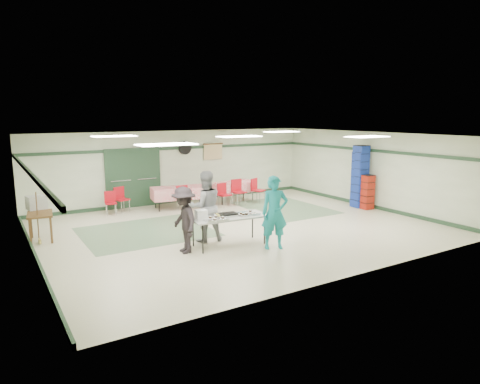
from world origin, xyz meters
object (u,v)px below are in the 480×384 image
broom (37,217)px  serving_table (229,218)px  chair_b (223,192)px  chair_c (256,188)px  dining_table_a (233,187)px  dining_table_b (180,192)px  crate_stack_blue_a (360,180)px  chair_a (238,189)px  printer_table (40,217)px  office_printer (36,202)px  volunteer_dark (184,220)px  volunteer_grey (205,206)px  chair_d (183,196)px  crate_stack_red (367,192)px  crate_stack_blue_b (360,177)px  chair_loose_b (110,201)px  chair_loose_a (121,197)px  volunteer_teal (275,213)px

broom → serving_table: bearing=-24.7°
chair_b → chair_c: size_ratio=0.94×
dining_table_a → dining_table_b: (-2.20, 0.00, 0.00)m
crate_stack_blue_a → broom: 10.46m
chair_a → printer_table: size_ratio=0.93×
chair_c → office_printer: 7.67m
office_printer → broom: broom is taller
dining_table_a → volunteer_dark: bearing=-137.6°
volunteer_dark → dining_table_a: volunteer_dark is taller
volunteer_grey → printer_table: size_ratio=1.84×
volunteer_grey → chair_d: bearing=-95.9°
crate_stack_red → volunteer_dark: bearing=-171.8°
chair_c → printer_table: 7.73m
serving_table → printer_table: bearing=148.2°
serving_table → office_printer: office_printer is taller
office_printer → chair_a: bearing=-5.7°
crate_stack_blue_a → crate_stack_blue_b: size_ratio=0.90×
broom → dining_table_a: bearing=24.6°
crate_stack_blue_a → office_printer: (-10.30, 2.03, -0.07)m
chair_a → chair_loose_b: size_ratio=1.20×
office_printer → printer_table: bearing=-101.0°
chair_d → office_printer: 4.69m
dining_table_a → broom: bearing=-170.4°
dining_table_a → chair_loose_b: size_ratio=2.32×
chair_c → chair_loose_b: (-5.27, 0.84, -0.08)m
chair_c → crate_stack_red: (2.66, -3.02, 0.05)m
chair_c → broom: (-7.72, -1.41, 0.14)m
crate_stack_blue_b → chair_b: bearing=146.9°
chair_c → chair_a: bearing=154.8°
serving_table → volunteer_dark: bearing=-178.4°
volunteer_dark → printer_table: volunteer_dark is taller
serving_table → chair_loose_a: 5.36m
chair_a → broom: bearing=-168.6°
volunteer_dark → chair_loose_a: (-0.05, 5.15, -0.28)m
serving_table → printer_table: serving_table is taller
chair_loose_a → broom: 3.77m
volunteer_teal → crate_stack_red: volunteer_teal is taller
printer_table → office_printer: office_printer is taller
chair_b → volunteer_grey: bearing=-132.3°
volunteer_teal → chair_loose_a: size_ratio=2.12×
chair_loose_a → office_printer: 3.27m
chair_a → serving_table: bearing=-123.9°
chair_d → chair_loose_a: chair_d is taller
office_printer → broom: (-0.08, -0.78, -0.23)m
dining_table_b → office_printer: 4.92m
chair_loose_b → printer_table: size_ratio=0.77×
printer_table → volunteer_teal: bearing=-30.4°
volunteer_teal → dining_table_a: bearing=91.6°
dining_table_a → dining_table_b: 2.20m
chair_c → volunteer_grey: bearing=-162.7°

